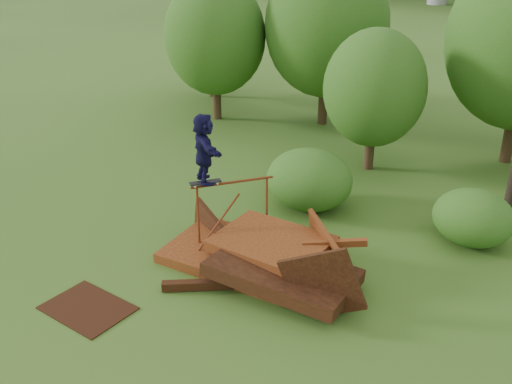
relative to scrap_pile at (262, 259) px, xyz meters
The scene contains 12 objects.
ground 1.28m from the scrap_pile, 88.21° to the right, with size 240.00×240.00×0.00m, color #2D5116.
scrap_pile is the anchor object (origin of this frame).
grind_rail 1.64m from the scrap_pile, 157.73° to the left, with size 1.21×1.76×1.84m.
skateboard 2.25m from the scrap_pile, behind, with size 0.59×0.75×0.08m.
skater 2.90m from the scrap_pile, behind, with size 1.55×0.49×1.67m, color #110F35.
flat_plate 4.01m from the scrap_pile, 122.27° to the right, with size 1.81×1.30×0.03m, color black.
tree_0 12.97m from the scrap_pile, 135.14° to the left, with size 4.18×4.18×5.90m.
tree_1 12.55m from the scrap_pile, 114.06° to the left, with size 4.93×4.93×6.85m.
tree_2 7.94m from the scrap_pile, 97.75° to the left, with size 3.32×3.32×4.68m.
tree_6 16.67m from the scrap_pile, 134.77° to the left, with size 4.06×4.06×5.67m.
shrub_left 3.86m from the scrap_pile, 105.59° to the left, with size 2.52×2.33×1.75m, color #224612.
shrub_right 5.57m from the scrap_pile, 51.88° to the left, with size 2.04×1.87×1.44m, color #224612.
Camera 1 is at (6.72, -8.04, 7.24)m, focal length 40.00 mm.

